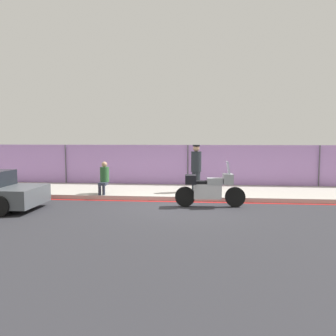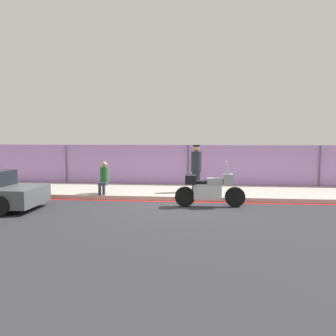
# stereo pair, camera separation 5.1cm
# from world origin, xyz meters

# --- Properties ---
(ground_plane) EXTENTS (120.00, 120.00, 0.00)m
(ground_plane) POSITION_xyz_m (0.00, 0.00, 0.00)
(ground_plane) COLOR #2D2D33
(sidewalk) EXTENTS (43.60, 3.30, 0.16)m
(sidewalk) POSITION_xyz_m (0.00, 2.53, 0.08)
(sidewalk) COLOR #ADA89E
(sidewalk) RESTS_ON ground_plane
(curb_paint_stripe) EXTENTS (43.60, 0.18, 0.01)m
(curb_paint_stripe) POSITION_xyz_m (0.00, 0.80, 0.00)
(curb_paint_stripe) COLOR red
(curb_paint_stripe) RESTS_ON ground_plane
(storefront_fence) EXTENTS (41.42, 0.17, 2.00)m
(storefront_fence) POSITION_xyz_m (-0.00, 4.27, 1.00)
(storefront_fence) COLOR #AD7FC6
(storefront_fence) RESTS_ON ground_plane
(motorcycle) EXTENTS (2.37, 0.58, 1.54)m
(motorcycle) POSITION_xyz_m (0.88, 0.04, 0.62)
(motorcycle) COLOR black
(motorcycle) RESTS_ON ground_plane
(officer_standing) EXTENTS (0.41, 0.41, 1.88)m
(officer_standing) POSITION_xyz_m (0.41, 2.09, 1.13)
(officer_standing) COLOR #1E2328
(officer_standing) RESTS_ON sidewalk
(person_seated_on_curb) EXTENTS (0.35, 0.63, 1.24)m
(person_seated_on_curb) POSITION_xyz_m (-3.14, 1.33, 0.85)
(person_seated_on_curb) COLOR #2D3342
(person_seated_on_curb) RESTS_ON sidewalk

